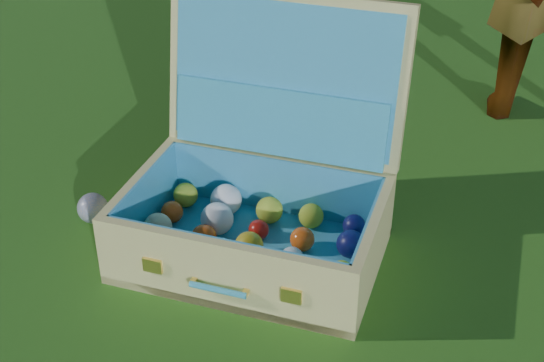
{
  "coord_description": "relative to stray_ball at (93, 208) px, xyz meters",
  "views": [
    {
      "loc": [
        0.81,
        -1.12,
        1.07
      ],
      "look_at": [
        -0.03,
        0.03,
        0.17
      ],
      "focal_mm": 50.0,
      "sensor_mm": 36.0,
      "label": 1
    }
  ],
  "objects": [
    {
      "name": "ground",
      "position": [
        0.43,
        0.15,
        -0.04
      ],
      "size": [
        60.0,
        60.0,
        0.0
      ],
      "primitive_type": "plane",
      "color": "#215114",
      "rests_on": "ground"
    },
    {
      "name": "suitcase",
      "position": [
        0.38,
        0.19,
        0.12
      ],
      "size": [
        0.68,
        0.63,
        0.54
      ],
      "rotation": [
        0.0,
        0.0,
        0.31
      ],
      "color": "#DBCC76",
      "rests_on": "ground"
    },
    {
      "name": "stray_ball",
      "position": [
        0.0,
        0.0,
        0.0
      ],
      "size": [
        0.07,
        0.07,
        0.07
      ],
      "primitive_type": "sphere",
      "color": "#3F60A5",
      "rests_on": "ground"
    }
  ]
}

